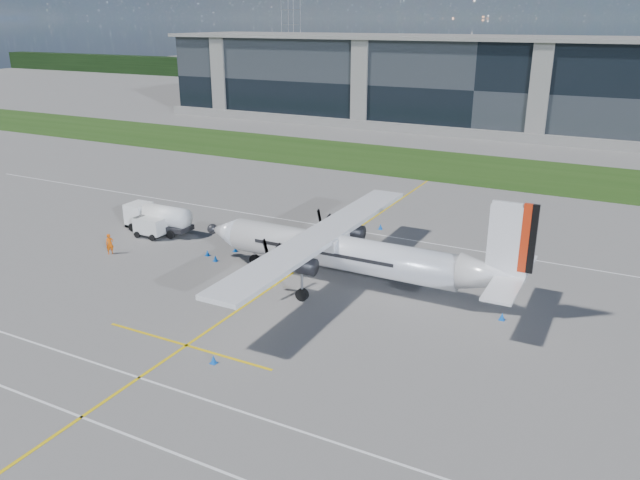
{
  "coord_description": "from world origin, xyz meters",
  "views": [
    {
      "loc": [
        25.28,
        -31.44,
        18.38
      ],
      "look_at": [
        5.26,
        6.87,
        2.99
      ],
      "focal_mm": 35.0,
      "sensor_mm": 36.0,
      "label": 1
    }
  ],
  "objects_px": {
    "turboprop_aircraft": "(352,235)",
    "safety_cone_portwing": "(213,359)",
    "pylon_west": "(291,30)",
    "safety_cone_nose_port": "(215,258)",
    "fuel_tanker_truck": "(154,218)",
    "safety_cone_tail": "(502,316)",
    "safety_cone_fwd": "(207,253)",
    "safety_cone_nose_stbd": "(235,249)",
    "safety_cone_stbdwing": "(380,227)",
    "ground_crew_person": "(110,243)",
    "baggage_tug": "(150,227)"
  },
  "relations": [
    {
      "from": "pylon_west",
      "to": "safety_cone_tail",
      "type": "relative_size",
      "value": 60.0
    },
    {
      "from": "pylon_west",
      "to": "safety_cone_tail",
      "type": "distance_m",
      "value": 175.25
    },
    {
      "from": "turboprop_aircraft",
      "to": "safety_cone_portwing",
      "type": "bearing_deg",
      "value": -99.38
    },
    {
      "from": "ground_crew_person",
      "to": "safety_cone_nose_stbd",
      "type": "height_order",
      "value": "ground_crew_person"
    },
    {
      "from": "pylon_west",
      "to": "fuel_tanker_truck",
      "type": "bearing_deg",
      "value": -64.55
    },
    {
      "from": "safety_cone_fwd",
      "to": "safety_cone_portwing",
      "type": "bearing_deg",
      "value": -51.63
    },
    {
      "from": "safety_cone_fwd",
      "to": "safety_cone_stbdwing",
      "type": "relative_size",
      "value": 1.0
    },
    {
      "from": "baggage_tug",
      "to": "safety_cone_fwd",
      "type": "height_order",
      "value": "baggage_tug"
    },
    {
      "from": "safety_cone_stbdwing",
      "to": "safety_cone_nose_stbd",
      "type": "height_order",
      "value": "same"
    },
    {
      "from": "ground_crew_person",
      "to": "safety_cone_nose_stbd",
      "type": "bearing_deg",
      "value": -26.65
    },
    {
      "from": "safety_cone_nose_port",
      "to": "safety_cone_portwing",
      "type": "relative_size",
      "value": 1.0
    },
    {
      "from": "pylon_west",
      "to": "safety_cone_fwd",
      "type": "xyz_separation_m",
      "value": [
        74.95,
        -143.37,
        -14.75
      ]
    },
    {
      "from": "baggage_tug",
      "to": "safety_cone_nose_port",
      "type": "distance_m",
      "value": 8.96
    },
    {
      "from": "safety_cone_fwd",
      "to": "fuel_tanker_truck",
      "type": "bearing_deg",
      "value": 160.61
    },
    {
      "from": "turboprop_aircraft",
      "to": "safety_cone_tail",
      "type": "xyz_separation_m",
      "value": [
        11.03,
        -0.55,
        -3.64
      ]
    },
    {
      "from": "pylon_west",
      "to": "safety_cone_portwing",
      "type": "bearing_deg",
      "value": -61.36
    },
    {
      "from": "pylon_west",
      "to": "safety_cone_nose_stbd",
      "type": "height_order",
      "value": "pylon_west"
    },
    {
      "from": "baggage_tug",
      "to": "safety_cone_fwd",
      "type": "relative_size",
      "value": 5.84
    },
    {
      "from": "safety_cone_tail",
      "to": "safety_cone_nose_stbd",
      "type": "bearing_deg",
      "value": 173.94
    },
    {
      "from": "safety_cone_nose_port",
      "to": "safety_cone_nose_stbd",
      "type": "relative_size",
      "value": 1.0
    },
    {
      "from": "baggage_tug",
      "to": "safety_cone_portwing",
      "type": "height_order",
      "value": "baggage_tug"
    },
    {
      "from": "safety_cone_tail",
      "to": "baggage_tug",
      "type": "bearing_deg",
      "value": 176.34
    },
    {
      "from": "safety_cone_nose_port",
      "to": "safety_cone_stbdwing",
      "type": "relative_size",
      "value": 1.0
    },
    {
      "from": "turboprop_aircraft",
      "to": "safety_cone_stbdwing",
      "type": "distance_m",
      "value": 13.71
    },
    {
      "from": "ground_crew_person",
      "to": "safety_cone_portwing",
      "type": "bearing_deg",
      "value": -86.57
    },
    {
      "from": "pylon_west",
      "to": "safety_cone_fwd",
      "type": "bearing_deg",
      "value": -62.4
    },
    {
      "from": "turboprop_aircraft",
      "to": "baggage_tug",
      "type": "distance_m",
      "value": 20.58
    },
    {
      "from": "pylon_west",
      "to": "turboprop_aircraft",
      "type": "bearing_deg",
      "value": -58.48
    },
    {
      "from": "turboprop_aircraft",
      "to": "fuel_tanker_truck",
      "type": "relative_size",
      "value": 3.77
    },
    {
      "from": "safety_cone_fwd",
      "to": "safety_cone_nose_port",
      "type": "height_order",
      "value": "same"
    },
    {
      "from": "turboprop_aircraft",
      "to": "safety_cone_portwing",
      "type": "xyz_separation_m",
      "value": [
        -2.24,
        -13.55,
        -3.64
      ]
    },
    {
      "from": "fuel_tanker_truck",
      "to": "safety_cone_nose_stbd",
      "type": "relative_size",
      "value": 13.76
    },
    {
      "from": "safety_cone_portwing",
      "to": "safety_cone_stbdwing",
      "type": "xyz_separation_m",
      "value": [
        -0.72,
        26.44,
        0.0
      ]
    },
    {
      "from": "pylon_west",
      "to": "ground_crew_person",
      "type": "xyz_separation_m",
      "value": [
        67.58,
        -146.72,
        -14.02
      ]
    },
    {
      "from": "safety_cone_nose_stbd",
      "to": "safety_cone_stbdwing",
      "type": "bearing_deg",
      "value": 52.33
    },
    {
      "from": "baggage_tug",
      "to": "ground_crew_person",
      "type": "distance_m",
      "value": 4.84
    },
    {
      "from": "safety_cone_fwd",
      "to": "safety_cone_portwing",
      "type": "relative_size",
      "value": 1.0
    },
    {
      "from": "safety_cone_nose_stbd",
      "to": "safety_cone_fwd",
      "type": "bearing_deg",
      "value": -128.08
    },
    {
      "from": "safety_cone_portwing",
      "to": "ground_crew_person",
      "type": "bearing_deg",
      "value": 150.66
    },
    {
      "from": "fuel_tanker_truck",
      "to": "safety_cone_tail",
      "type": "bearing_deg",
      "value": -6.0
    },
    {
      "from": "ground_crew_person",
      "to": "safety_cone_stbdwing",
      "type": "bearing_deg",
      "value": -14.1
    },
    {
      "from": "safety_cone_fwd",
      "to": "safety_cone_nose_stbd",
      "type": "relative_size",
      "value": 1.0
    },
    {
      "from": "pylon_west",
      "to": "safety_cone_portwing",
      "type": "distance_m",
      "value": 179.36
    },
    {
      "from": "pylon_west",
      "to": "safety_cone_portwing",
      "type": "height_order",
      "value": "pylon_west"
    },
    {
      "from": "pylon_west",
      "to": "turboprop_aircraft",
      "type": "distance_m",
      "value": 168.52
    },
    {
      "from": "safety_cone_portwing",
      "to": "turboprop_aircraft",
      "type": "bearing_deg",
      "value": 80.62
    },
    {
      "from": "pylon_west",
      "to": "safety_cone_nose_port",
      "type": "bearing_deg",
      "value": -62.1
    },
    {
      "from": "safety_cone_stbdwing",
      "to": "safety_cone_nose_stbd",
      "type": "distance_m",
      "value": 13.96
    },
    {
      "from": "safety_cone_fwd",
      "to": "safety_cone_nose_port",
      "type": "distance_m",
      "value": 1.49
    },
    {
      "from": "safety_cone_nose_stbd",
      "to": "turboprop_aircraft",
      "type": "bearing_deg",
      "value": -9.08
    }
  ]
}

